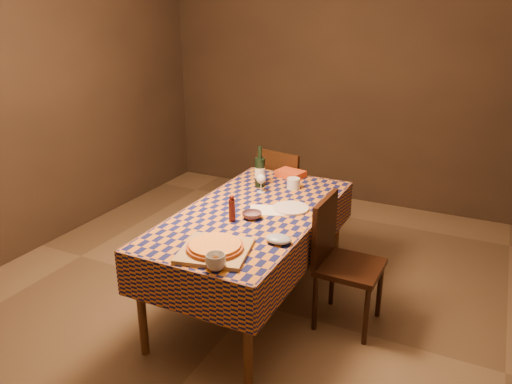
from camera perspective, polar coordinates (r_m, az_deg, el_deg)
room at (r=3.38m, az=-0.38°, el=6.89°), size 5.00×5.10×2.70m
dining_table at (r=3.59m, az=-0.35°, el=-3.33°), size 0.94×1.84×0.77m
cutting_board at (r=2.99m, az=-4.69°, el=-6.68°), size 0.48×0.48×0.03m
pizza at (r=2.98m, az=-4.71°, el=-6.19°), size 0.45×0.45×0.03m
pepper_mill at (r=3.37m, az=-2.77°, el=-1.96°), size 0.05×0.05×0.19m
bowl at (r=3.44m, az=-0.47°, el=-2.67°), size 0.16×0.16×0.04m
wine_glass at (r=3.89m, az=0.58°, el=1.44°), size 0.08×0.08×0.15m
wine_bottle at (r=4.01m, az=0.45°, el=2.34°), size 0.11×0.11×0.33m
deli_tub at (r=4.00m, az=4.30°, el=0.98°), size 0.13×0.13×0.09m
takeout_container at (r=4.27m, az=3.97°, el=2.09°), size 0.26×0.21×0.06m
white_plate at (r=3.60m, az=3.98°, el=-1.85°), size 0.27×0.27×0.02m
tumbler at (r=2.80m, az=-4.64°, el=-7.98°), size 0.14×0.14×0.09m
flour_patch at (r=3.58m, az=1.32°, el=-2.08°), size 0.31×0.27×0.00m
flour_bag at (r=3.10m, az=2.59°, el=-5.39°), size 0.19×0.16×0.05m
chair_far at (r=4.65m, az=3.23°, el=0.05°), size 0.48×0.48×0.93m
chair_right at (r=3.53m, az=9.48°, el=-7.15°), size 0.43×0.43×0.93m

